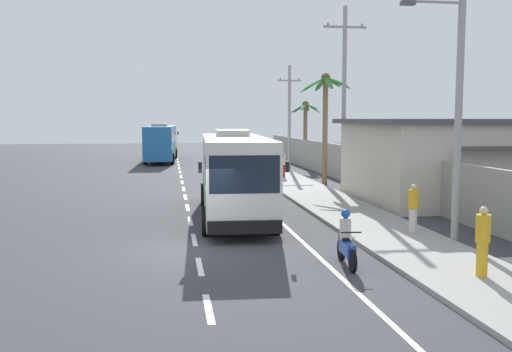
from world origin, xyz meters
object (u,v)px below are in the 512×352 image
object	(u,v)px
palm_nearest	(326,106)
palm_second	(305,121)
utility_pole_far	(289,116)
utility_pole_mid	(344,96)
motorcycle_beside_bus	(346,243)
pedestrian_midwalk	(413,207)
coach_bus_foreground	(234,172)
motorcycle_trailing	(250,179)
coach_bus_far_lane	(161,142)
pedestrian_far_walk	(483,240)
utility_pole_nearest	(458,76)
pedestrian_near_kerb	(283,164)

from	to	relation	value
palm_nearest	palm_second	world-z (taller)	palm_nearest
utility_pole_far	utility_pole_mid	bearing A→B (deg)	-89.06
motorcycle_beside_bus	pedestrian_midwalk	size ratio (longest dim) A/B	1.15
coach_bus_foreground	motorcycle_trailing	distance (m)	8.90
coach_bus_far_lane	palm_second	distance (m)	14.80
coach_bus_foreground	utility_pole_mid	bearing A→B (deg)	46.72
pedestrian_midwalk	utility_pole_far	world-z (taller)	utility_pole_far
pedestrian_far_walk	palm_second	distance (m)	34.77
pedestrian_midwalk	utility_pole_mid	distance (m)	13.26
pedestrian_midwalk	utility_pole_far	size ratio (longest dim) A/B	0.21
motorcycle_beside_bus	utility_pole_far	bearing A→B (deg)	81.15
utility_pole_nearest	palm_nearest	distance (m)	16.78
motorcycle_beside_bus	motorcycle_trailing	bearing A→B (deg)	91.02
motorcycle_beside_bus	utility_pole_nearest	bearing A→B (deg)	27.85
pedestrian_near_kerb	palm_nearest	distance (m)	5.69
motorcycle_beside_bus	utility_pole_far	distance (m)	30.17
coach_bus_far_lane	motorcycle_beside_bus	xyz separation A→B (m)	(5.64, -40.50, -1.27)
coach_bus_far_lane	utility_pole_far	xyz separation A→B (m)	(10.24, -10.90, 2.40)
pedestrian_midwalk	palm_second	bearing A→B (deg)	6.82
motorcycle_beside_bus	pedestrian_near_kerb	size ratio (longest dim) A/B	1.15
motorcycle_beside_bus	pedestrian_near_kerb	distance (m)	22.98
pedestrian_near_kerb	utility_pole_nearest	distance (m)	21.03
coach_bus_foreground	pedestrian_far_walk	bearing A→B (deg)	-64.47
coach_bus_foreground	motorcycle_trailing	xyz separation A→B (m)	(1.89, 8.62, -1.22)
pedestrian_midwalk	utility_pole_mid	size ratio (longest dim) A/B	0.17
motorcycle_beside_bus	palm_second	world-z (taller)	palm_second
palm_nearest	palm_second	xyz separation A→B (m)	(1.92, 13.28, -1.01)
coach_bus_foreground	pedestrian_near_kerb	bearing A→B (deg)	70.90
utility_pole_mid	utility_pole_far	xyz separation A→B (m)	(-0.22, 13.64, -1.06)
coach_bus_far_lane	pedestrian_far_walk	size ratio (longest dim) A/B	6.80
coach_bus_far_lane	motorcycle_beside_bus	bearing A→B (deg)	-82.08
utility_pole_far	coach_bus_far_lane	bearing A→B (deg)	133.21
pedestrian_far_walk	palm_nearest	bearing A→B (deg)	43.53
coach_bus_far_lane	pedestrian_far_walk	distance (m)	43.44
pedestrian_midwalk	utility_pole_mid	world-z (taller)	utility_pole_mid
palm_second	coach_bus_foreground	bearing A→B (deg)	-110.17
coach_bus_foreground	palm_second	size ratio (longest dim) A/B	1.99
motorcycle_trailing	utility_pole_far	bearing A→B (deg)	68.52
coach_bus_foreground	palm_nearest	bearing A→B (deg)	57.11
motorcycle_beside_bus	pedestrian_far_walk	size ratio (longest dim) A/B	1.10
motorcycle_beside_bus	palm_nearest	bearing A→B (deg)	76.29
motorcycle_trailing	pedestrian_near_kerb	distance (m)	6.48
coach_bus_foreground	utility_pole_nearest	distance (m)	9.71
coach_bus_far_lane	motorcycle_trailing	world-z (taller)	coach_bus_far_lane
motorcycle_beside_bus	palm_second	xyz separation A→B (m)	(6.58, 32.37, 3.25)
motorcycle_trailing	pedestrian_midwalk	size ratio (longest dim) A/B	1.15
pedestrian_midwalk	palm_second	size ratio (longest dim) A/B	0.30
coach_bus_foreground	utility_pole_mid	world-z (taller)	utility_pole_mid
motorcycle_trailing	palm_second	bearing A→B (deg)	65.72
motorcycle_trailing	pedestrian_far_walk	xyz separation A→B (m)	(3.17, -19.21, 0.41)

